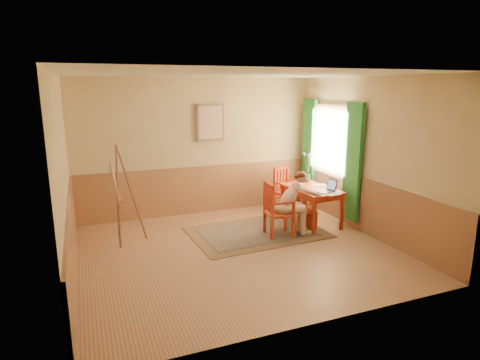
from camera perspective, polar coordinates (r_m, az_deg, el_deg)
name	(u,v)px	position (r m, az deg, el deg)	size (l,w,h in m)	color
room	(238,167)	(6.29, -0.28, 1.86)	(5.04, 4.54, 2.84)	tan
wainscot	(222,208)	(7.23, -2.57, -4.00)	(5.00, 4.50, 1.00)	#B17A54
window	(330,151)	(8.38, 12.54, 4.00)	(0.12, 2.01, 2.20)	white
wall_portrait	(210,122)	(8.36, -4.21, 8.10)	(0.60, 0.05, 0.76)	#986E4F
rug	(257,232)	(7.50, 2.43, -7.34)	(2.48, 1.72, 0.02)	#8C7251
table	(311,192)	(7.92, 10.01, -1.70)	(0.80, 1.24, 0.72)	#B93C21
chair_left	(277,210)	(7.19, 5.17, -4.19)	(0.50, 0.48, 0.99)	#B93C21
chair_back	(286,189)	(8.66, 6.47, -1.34)	(0.53, 0.55, 0.95)	#B93C21
figure	(293,201)	(7.26, 7.48, -2.89)	(0.88, 0.41, 1.16)	beige
laptop	(328,189)	(7.65, 12.23, -1.28)	(0.40, 0.30, 0.22)	#1E2338
papers	(318,188)	(7.89, 10.99, -1.10)	(0.69, 1.15, 0.00)	white
vase	(308,169)	(8.28, 9.55, 1.59)	(0.23, 0.30, 0.61)	#3F724C
wastebasket	(309,220)	(7.78, 9.72, -5.52)	(0.31, 0.31, 0.33)	#BA4223
easel	(117,185)	(7.08, -16.98, -0.74)	(0.58, 0.75, 1.69)	brown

